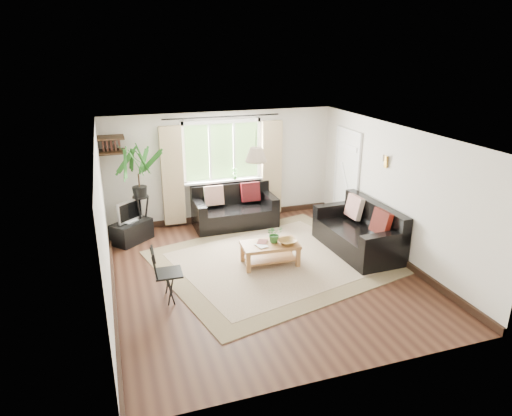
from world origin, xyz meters
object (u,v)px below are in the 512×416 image
object	(u,v)px
sofa_right	(358,230)
tv_stand	(132,232)
sofa_back	(235,208)
folding_chair	(169,274)
coffee_table	(270,254)
palm_stand	(140,193)

from	to	relation	value
sofa_right	tv_stand	world-z (taller)	sofa_right
sofa_back	sofa_right	world-z (taller)	sofa_right
sofa_right	folding_chair	xyz separation A→B (m)	(-3.62, -0.64, -0.01)
coffee_table	palm_stand	bearing A→B (deg)	135.26
folding_chair	sofa_right	bearing A→B (deg)	-77.84
sofa_back	tv_stand	size ratio (longest dim) A/B	2.24
sofa_right	tv_stand	xyz separation A→B (m)	(-4.02, 1.80, -0.23)
tv_stand	palm_stand	bearing A→B (deg)	-2.53
sofa_back	folding_chair	distance (m)	3.16
sofa_back	tv_stand	world-z (taller)	sofa_back
sofa_right	coffee_table	bearing A→B (deg)	-91.56
sofa_back	coffee_table	bearing A→B (deg)	-87.98
tv_stand	folding_chair	xyz separation A→B (m)	(0.39, -2.44, 0.22)
coffee_table	tv_stand	xyz separation A→B (m)	(-2.26, 1.83, 0.01)
palm_stand	sofa_back	bearing A→B (deg)	-0.29
sofa_right	sofa_back	bearing A→B (deg)	-139.32
folding_chair	tv_stand	bearing A→B (deg)	11.24
coffee_table	palm_stand	xyz separation A→B (m)	(-2.02, 2.01, 0.74)
tv_stand	sofa_right	bearing A→B (deg)	-63.95
sofa_back	palm_stand	distance (m)	2.01
palm_stand	tv_stand	bearing A→B (deg)	-142.72
sofa_back	coffee_table	world-z (taller)	sofa_back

